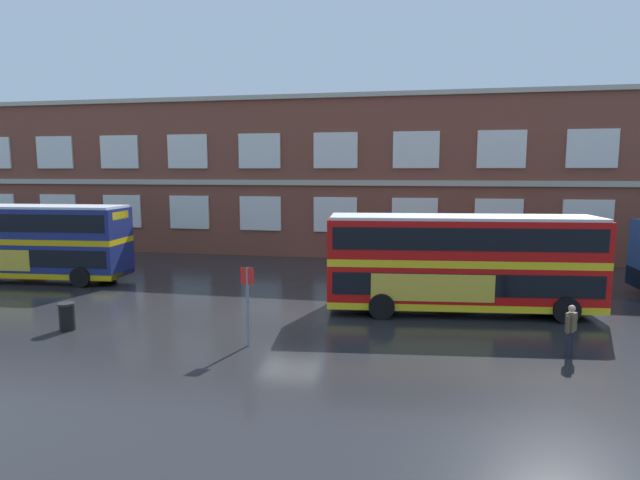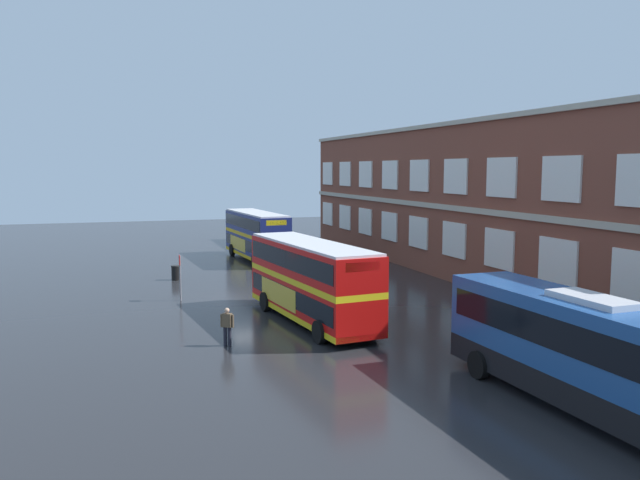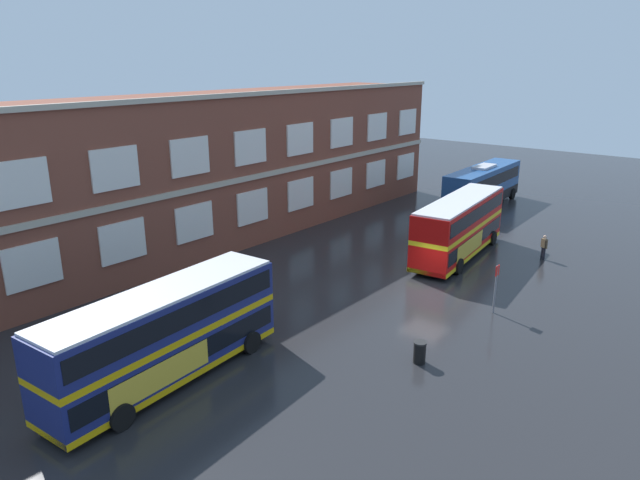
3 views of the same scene
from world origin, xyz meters
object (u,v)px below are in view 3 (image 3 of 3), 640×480
Objects in this scene: double_decker_middle at (459,226)px; station_litter_bin at (420,352)px; touring_coach at (483,186)px; waiting_passenger at (544,246)px; double_decker_near at (165,334)px; bus_stand_flag at (496,284)px.

station_litter_bin is at bearing -159.88° from double_decker_middle.
waiting_passenger is at bearing -139.92° from touring_coach.
touring_coach is at bearing 3.82° from double_decker_near.
touring_coach is (14.38, 4.69, -0.24)m from double_decker_middle.
double_decker_near is at bearing -176.18° from touring_coach.
double_decker_middle is (22.57, -2.23, 0.00)m from double_decker_near.
bus_stand_flag is at bearing -174.89° from waiting_passenger.
bus_stand_flag is at bearing -3.28° from station_litter_bin.
double_decker_middle is 4.15× the size of bus_stand_flag.
double_decker_middle is at bearing 122.60° from waiting_passenger.
double_decker_near is 22.68m from double_decker_middle.
waiting_passenger is 17.65m from station_litter_bin.
double_decker_middle reaches higher than touring_coach.
station_litter_bin is at bearing -160.89° from touring_coach.
touring_coach reaches higher than station_litter_bin.
bus_stand_flag is 2.62× the size of station_litter_bin.
double_decker_middle reaches higher than bus_stand_flag.
touring_coach is 30.65m from station_litter_bin.
double_decker_near reaches higher than waiting_passenger.
waiting_passenger is at bearing 1.68° from station_litter_bin.
double_decker_middle is at bearing 38.05° from bus_stand_flag.
double_decker_middle is 10.89× the size of station_litter_bin.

